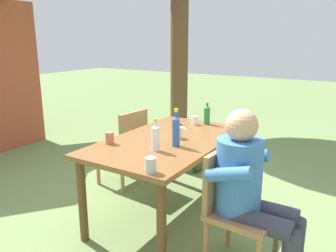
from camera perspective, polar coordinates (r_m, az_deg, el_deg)
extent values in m
plane|color=#6B844C|center=(3.29, 0.00, -14.93)|extent=(24.00, 24.00, 0.00)
cube|color=brown|center=(3.00, 0.00, -2.59)|extent=(1.56, 0.92, 0.04)
cylinder|color=brown|center=(2.42, -1.11, -16.87)|extent=(0.07, 0.07, 0.72)
cylinder|color=brown|center=(3.57, 11.28, -6.46)|extent=(0.07, 0.07, 0.72)
cylinder|color=brown|center=(2.86, -14.37, -12.16)|extent=(0.07, 0.07, 0.72)
cylinder|color=brown|center=(3.87, 0.67, -4.44)|extent=(0.07, 0.07, 0.72)
cube|color=#A37547|center=(2.49, 12.69, -14.40)|extent=(0.47, 0.47, 0.04)
cube|color=#A37547|center=(2.46, 8.66, -8.60)|extent=(0.42, 0.06, 0.42)
cylinder|color=#A37547|center=(2.71, 17.93, -17.74)|extent=(0.04, 0.04, 0.41)
cylinder|color=#A37547|center=(2.53, 6.40, -19.63)|extent=(0.04, 0.04, 0.41)
cylinder|color=#A37547|center=(2.82, 10.28, -15.87)|extent=(0.04, 0.04, 0.41)
cube|color=#A37547|center=(3.83, -7.97, -3.66)|extent=(0.47, 0.47, 0.04)
cube|color=#A37547|center=(3.64, -5.83, -0.82)|extent=(0.42, 0.07, 0.42)
cylinder|color=#A37547|center=(4.16, -7.92, -5.45)|extent=(0.04, 0.04, 0.41)
cylinder|color=#A37547|center=(3.92, -11.81, -6.93)|extent=(0.04, 0.04, 0.41)
cylinder|color=#A37547|center=(3.92, -3.90, -6.62)|extent=(0.04, 0.04, 0.41)
cylinder|color=#A37547|center=(3.66, -7.77, -8.32)|extent=(0.04, 0.04, 0.41)
cylinder|color=#3D70B2|center=(2.39, 11.92, -8.26)|extent=(0.32, 0.32, 0.52)
sphere|color=tan|center=(2.27, 12.40, 0.12)|extent=(0.22, 0.22, 0.22)
cylinder|color=#383847|center=(2.37, 15.51, -15.66)|extent=(0.14, 0.40, 0.14)
cylinder|color=#3D70B2|center=(2.19, 10.31, -8.07)|extent=(0.09, 0.31, 0.16)
cylinder|color=#383847|center=(2.52, 16.72, -13.78)|extent=(0.14, 0.40, 0.14)
cylinder|color=#383847|center=(2.60, 20.81, -18.94)|extent=(0.11, 0.11, 0.45)
cylinder|color=#3D70B2|center=(2.53, 13.50, -5.14)|extent=(0.09, 0.31, 0.16)
cylinder|color=#287A38|center=(3.51, 6.63, 1.70)|extent=(0.06, 0.06, 0.18)
cone|color=#287A38|center=(3.49, 6.67, 3.30)|extent=(0.06, 0.06, 0.02)
cylinder|color=#287A38|center=(3.48, 6.69, 3.69)|extent=(0.03, 0.03, 0.02)
cylinder|color=yellow|center=(3.48, 6.70, 4.05)|extent=(0.03, 0.03, 0.02)
cylinder|color=#2D56A3|center=(2.77, 1.37, -1.16)|extent=(0.06, 0.06, 0.23)
cone|color=#2D56A3|center=(2.73, 1.38, 1.48)|extent=(0.06, 0.06, 0.03)
cylinder|color=#2D56A3|center=(2.73, 1.39, 2.13)|extent=(0.03, 0.03, 0.03)
cylinder|color=yellow|center=(2.72, 1.39, 2.72)|extent=(0.03, 0.03, 0.03)
cylinder|color=white|center=(2.66, -2.12, -2.27)|extent=(0.06, 0.06, 0.19)
cone|color=white|center=(2.63, -2.14, -0.01)|extent=(0.06, 0.06, 0.03)
cylinder|color=white|center=(2.62, -2.14, 0.55)|extent=(0.03, 0.03, 0.03)
cylinder|color=yellow|center=(2.62, -2.15, 1.05)|extent=(0.03, 0.03, 0.02)
cylinder|color=#B2B7BC|center=(2.25, -2.97, -6.65)|extent=(0.08, 0.08, 0.11)
cylinder|color=#BC6B47|center=(2.89, -9.88, -2.01)|extent=(0.07, 0.07, 0.10)
cylinder|color=white|center=(3.48, 4.55, 0.94)|extent=(0.06, 0.06, 0.09)
cylinder|color=silver|center=(3.01, 1.62, -1.14)|extent=(0.08, 0.08, 0.10)
cube|color=silver|center=(3.35, 2.73, -0.32)|extent=(0.15, 0.14, 0.01)
cube|color=black|center=(3.46, 2.28, 0.19)|extent=(0.07, 0.07, 0.01)
cube|color=#47663D|center=(4.28, 3.90, -4.75)|extent=(0.31, 0.18, 0.41)
cube|color=#395130|center=(4.26, 5.33, -5.97)|extent=(0.21, 0.06, 0.18)
cylinder|color=brown|center=(6.14, 1.95, 14.07)|extent=(0.32, 0.32, 3.13)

